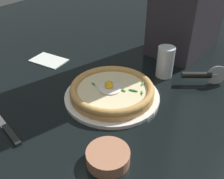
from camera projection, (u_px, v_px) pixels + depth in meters
ground_plane at (120, 100)px, 0.85m from camera, size 2.40×2.40×0.03m
pizza_plate at (112, 96)px, 0.83m from camera, size 0.31×0.31×0.01m
pizza at (112, 90)px, 0.82m from camera, size 0.27×0.27×0.05m
side_bowl at (108, 157)px, 0.61m from camera, size 0.11×0.11×0.03m
pizza_cutter at (201, 75)px, 0.88m from camera, size 0.13×0.10×0.07m
table_knife at (6, 128)px, 0.71m from camera, size 0.24×0.07×0.01m
drinking_glass at (165, 64)px, 0.92m from camera, size 0.06×0.06×0.11m
folded_napkin at (49, 60)px, 1.04m from camera, size 0.15×0.11×0.01m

